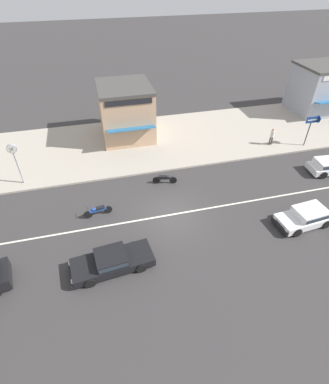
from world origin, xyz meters
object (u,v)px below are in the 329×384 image
Objects in this scene: street_clock at (14,154)px; shopfront_mid_block at (126,111)px; arrow_signboard at (317,121)px; hatchback_white_3 at (306,216)px; motorcycle_0 at (165,179)px; sedan_black_1 at (112,261)px; shopfront_far_kios at (326,88)px; pedestrian_near_clock at (272,135)px; motorcycle_1 at (98,211)px.

shopfront_mid_block is at bearing 32.77° from street_clock.
street_clock is at bearing -147.23° from shopfront_mid_block.
street_clock is 1.18× the size of arrow_signboard.
shopfront_mid_block reaches higher than hatchback_white_3.
motorcycle_0 is 14.44m from arrow_signboard.
shopfront_far_kios is at bearing 32.59° from sedan_black_1.
pedestrian_near_clock is (-3.43, 0.89, -1.42)m from arrow_signboard.
pedestrian_near_clock is 13.34m from shopfront_mid_block.
arrow_signboard is at bearing 9.16° from motorcycle_0.
pedestrian_near_clock reaches higher than sedan_black_1.
motorcycle_0 is at bearing -78.83° from shopfront_mid_block.
hatchback_white_3 is at bearing -126.32° from arrow_signboard.
arrow_signboard is 1.77× the size of pedestrian_near_clock.
pedestrian_near_clock is at bearing -22.11° from shopfront_mid_block.
street_clock is (-10.41, 2.49, 2.21)m from motorcycle_0.
hatchback_white_3 is at bearing -57.30° from shopfront_mid_block.
motorcycle_1 is 0.68× the size of arrow_signboard.
hatchback_white_3 is at bearing -39.59° from motorcycle_0.
shopfront_mid_block reaches higher than arrow_signboard.
arrow_signboard is 0.42× the size of shopfront_far_kios.
hatchback_white_3 is 20.31m from street_clock.
shopfront_mid_block is (-12.29, 4.99, 1.47)m from pedestrian_near_clock.
sedan_black_1 is at bearing -146.94° from pedestrian_near_clock.
shopfront_far_kios reaches higher than pedestrian_near_clock.
shopfront_mid_block reaches higher than motorcycle_1.
hatchback_white_3 is 1.16× the size of street_clock.
hatchback_white_3 is 2.02× the size of motorcycle_1.
arrow_signboard is (19.32, 4.67, 2.06)m from motorcycle_1.
arrow_signboard is 16.78m from shopfront_mid_block.
motorcycle_0 is at bearing 55.31° from sedan_black_1.
sedan_black_1 is 29.45m from shopfront_far_kios.
motorcycle_1 is 1.19× the size of pedestrian_near_clock.
motorcycle_0 is 11.16m from pedestrian_near_clock.
arrow_signboard reaches higher than sedan_black_1.
motorcycle_0 is 0.65× the size of arrow_signboard.
shopfront_far_kios is at bearing 48.58° from arrow_signboard.
arrow_signboard is (14.11, 2.28, 2.06)m from motorcycle_0.
street_clock is 0.55× the size of shopfront_mid_block.
street_clock is 31.08m from shopfront_far_kios.
pedestrian_near_clock is 0.24× the size of shopfront_far_kios.
motorcycle_0 is 0.30× the size of shopfront_mid_block.
motorcycle_0 is 0.28× the size of shopfront_far_kios.
pedestrian_near_clock is at bearing 72.89° from hatchback_white_3.
arrow_signboard is (24.52, -0.22, -0.15)m from street_clock.
street_clock reaches higher than sedan_black_1.
motorcycle_1 is 16.85m from pedestrian_near_clock.
arrow_signboard is at bearing -20.52° from shopfront_mid_block.
hatchback_white_3 is 10.04m from motorcycle_0.
hatchback_white_3 is 10.93m from arrow_signboard.
sedan_black_1 is at bearing -58.95° from street_clock.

